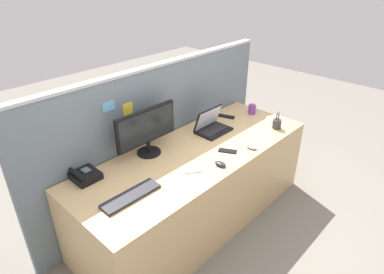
{
  "coord_description": "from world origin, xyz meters",
  "views": [
    {
      "loc": [
        -1.79,
        -1.64,
        2.18
      ],
      "look_at": [
        0.0,
        0.05,
        0.85
      ],
      "focal_mm": 30.97,
      "sensor_mm": 36.0,
      "label": 1
    }
  ],
  "objects_px": {
    "cell_phone_black_slab": "(228,151)",
    "tv_remote": "(226,116)",
    "cell_phone_silver_slab": "(270,119)",
    "coffee_mug": "(252,109)",
    "cell_phone_white_slab": "(193,170)",
    "desktop_monitor": "(147,129)",
    "computer_mouse_right_hand": "(251,147)",
    "pen_cup": "(277,124)",
    "desk_phone": "(85,176)",
    "laptop": "(211,125)",
    "keyboard_main": "(131,196)",
    "computer_mouse_left_hand": "(220,164)"
  },
  "relations": [
    {
      "from": "desk_phone",
      "to": "tv_remote",
      "type": "xyz_separation_m",
      "value": [
        1.59,
        -0.09,
        -0.02
      ]
    },
    {
      "from": "computer_mouse_right_hand",
      "to": "pen_cup",
      "type": "bearing_deg",
      "value": 7.81
    },
    {
      "from": "laptop",
      "to": "coffee_mug",
      "type": "height_order",
      "value": "laptop"
    },
    {
      "from": "computer_mouse_right_hand",
      "to": "pen_cup",
      "type": "xyz_separation_m",
      "value": [
        0.49,
        0.05,
        0.03
      ]
    },
    {
      "from": "tv_remote",
      "to": "coffee_mug",
      "type": "bearing_deg",
      "value": -47.71
    },
    {
      "from": "desktop_monitor",
      "to": "tv_remote",
      "type": "relative_size",
      "value": 3.45
    },
    {
      "from": "desktop_monitor",
      "to": "pen_cup",
      "type": "distance_m",
      "value": 1.29
    },
    {
      "from": "laptop",
      "to": "desk_phone",
      "type": "height_order",
      "value": "laptop"
    },
    {
      "from": "desk_phone",
      "to": "cell_phone_black_slab",
      "type": "xyz_separation_m",
      "value": [
        1.05,
        -0.52,
        -0.03
      ]
    },
    {
      "from": "pen_cup",
      "to": "laptop",
      "type": "bearing_deg",
      "value": 137.85
    },
    {
      "from": "cell_phone_white_slab",
      "to": "cell_phone_silver_slab",
      "type": "xyz_separation_m",
      "value": [
        1.22,
        0.06,
        0.0
      ]
    },
    {
      "from": "desktop_monitor",
      "to": "cell_phone_white_slab",
      "type": "bearing_deg",
      "value": -82.48
    },
    {
      "from": "cell_phone_black_slab",
      "to": "cell_phone_white_slab",
      "type": "xyz_separation_m",
      "value": [
        -0.42,
        0.02,
        0.0
      ]
    },
    {
      "from": "tv_remote",
      "to": "desk_phone",
      "type": "bearing_deg",
      "value": 157.72
    },
    {
      "from": "cell_phone_black_slab",
      "to": "desk_phone",
      "type": "bearing_deg",
      "value": 125.58
    },
    {
      "from": "keyboard_main",
      "to": "cell_phone_silver_slab",
      "type": "distance_m",
      "value": 1.75
    },
    {
      "from": "keyboard_main",
      "to": "pen_cup",
      "type": "bearing_deg",
      "value": -5.5
    },
    {
      "from": "keyboard_main",
      "to": "computer_mouse_right_hand",
      "type": "distance_m",
      "value": 1.15
    },
    {
      "from": "keyboard_main",
      "to": "computer_mouse_right_hand",
      "type": "bearing_deg",
      "value": -10.42
    },
    {
      "from": "desktop_monitor",
      "to": "coffee_mug",
      "type": "height_order",
      "value": "desktop_monitor"
    },
    {
      "from": "cell_phone_white_slab",
      "to": "keyboard_main",
      "type": "bearing_deg",
      "value": 120.35
    },
    {
      "from": "cell_phone_black_slab",
      "to": "coffee_mug",
      "type": "xyz_separation_m",
      "value": [
        0.8,
        0.3,
        0.05
      ]
    },
    {
      "from": "cell_phone_silver_slab",
      "to": "tv_remote",
      "type": "xyz_separation_m",
      "value": [
        -0.26,
        0.36,
        0.01
      ]
    },
    {
      "from": "cell_phone_black_slab",
      "to": "cell_phone_white_slab",
      "type": "distance_m",
      "value": 0.42
    },
    {
      "from": "pen_cup",
      "to": "cell_phone_white_slab",
      "type": "bearing_deg",
      "value": 175.33
    },
    {
      "from": "desktop_monitor",
      "to": "tv_remote",
      "type": "xyz_separation_m",
      "value": [
        1.02,
        -0.04,
        -0.21
      ]
    },
    {
      "from": "pen_cup",
      "to": "tv_remote",
      "type": "relative_size",
      "value": 1.02
    },
    {
      "from": "computer_mouse_left_hand",
      "to": "cell_phone_white_slab",
      "type": "xyz_separation_m",
      "value": [
        -0.2,
        0.11,
        -0.01
      ]
    },
    {
      "from": "desktop_monitor",
      "to": "computer_mouse_left_hand",
      "type": "xyz_separation_m",
      "value": [
        0.26,
        -0.57,
        -0.21
      ]
    },
    {
      "from": "tv_remote",
      "to": "cell_phone_silver_slab",
      "type": "bearing_deg",
      "value": -72.97
    },
    {
      "from": "cell_phone_black_slab",
      "to": "cell_phone_silver_slab",
      "type": "height_order",
      "value": "same"
    },
    {
      "from": "desktop_monitor",
      "to": "desk_phone",
      "type": "xyz_separation_m",
      "value": [
        -0.57,
        0.05,
        -0.19
      ]
    },
    {
      "from": "cell_phone_black_slab",
      "to": "computer_mouse_right_hand",
      "type": "bearing_deg",
      "value": -60.99
    },
    {
      "from": "desk_phone",
      "to": "tv_remote",
      "type": "bearing_deg",
      "value": -3.09
    },
    {
      "from": "desktop_monitor",
      "to": "cell_phone_white_slab",
      "type": "distance_m",
      "value": 0.51
    },
    {
      "from": "keyboard_main",
      "to": "cell_phone_white_slab",
      "type": "bearing_deg",
      "value": -8.58
    },
    {
      "from": "keyboard_main",
      "to": "tv_remote",
      "type": "height_order",
      "value": "keyboard_main"
    },
    {
      "from": "computer_mouse_left_hand",
      "to": "pen_cup",
      "type": "height_order",
      "value": "pen_cup"
    },
    {
      "from": "cell_phone_white_slab",
      "to": "desk_phone",
      "type": "bearing_deg",
      "value": 90.84
    },
    {
      "from": "desk_phone",
      "to": "pen_cup",
      "type": "distance_m",
      "value": 1.82
    },
    {
      "from": "pen_cup",
      "to": "cell_phone_silver_slab",
      "type": "relative_size",
      "value": 1.22
    },
    {
      "from": "laptop",
      "to": "tv_remote",
      "type": "bearing_deg",
      "value": 13.78
    },
    {
      "from": "cell_phone_silver_slab",
      "to": "coffee_mug",
      "type": "bearing_deg",
      "value": 122.7
    },
    {
      "from": "keyboard_main",
      "to": "desktop_monitor",
      "type": "bearing_deg",
      "value": 39.15
    },
    {
      "from": "coffee_mug",
      "to": "cell_phone_black_slab",
      "type": "bearing_deg",
      "value": -159.58
    },
    {
      "from": "cell_phone_black_slab",
      "to": "tv_remote",
      "type": "bearing_deg",
      "value": 11.17
    },
    {
      "from": "laptop",
      "to": "pen_cup",
      "type": "xyz_separation_m",
      "value": [
        0.47,
        -0.43,
        -0.01
      ]
    },
    {
      "from": "laptop",
      "to": "coffee_mug",
      "type": "xyz_separation_m",
      "value": [
        0.6,
        -0.06,
        -0.01
      ]
    },
    {
      "from": "desk_phone",
      "to": "cell_phone_silver_slab",
      "type": "bearing_deg",
      "value": -13.55
    },
    {
      "from": "pen_cup",
      "to": "cell_phone_black_slab",
      "type": "distance_m",
      "value": 0.68
    }
  ]
}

